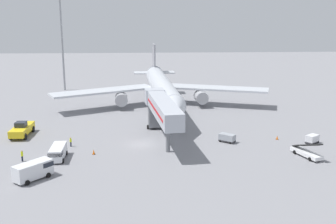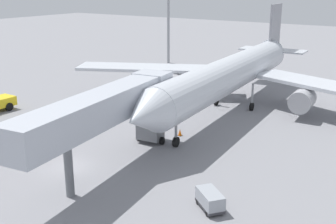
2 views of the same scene
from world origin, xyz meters
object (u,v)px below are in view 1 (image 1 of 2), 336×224
object	(u,v)px
baggage_cart_near_right	(312,139)
apron_light_mast	(60,16)
jet_bridge	(162,108)
belt_loader_truck	(306,152)
service_van_mid_right	(34,170)
ground_crew_worker_foreground	(71,142)
ground_crew_worker_midground	(22,155)
pushback_tug	(22,129)
safety_cone_alpha	(94,152)
service_van_near_center	(58,152)
baggage_cart_outer_left	(227,138)
safety_cone_bravo	(277,138)
safety_cone_charlie	(163,122)
airplane_at_gate	(162,87)

from	to	relation	value
baggage_cart_near_right	apron_light_mast	size ratio (longest dim) A/B	0.09
jet_bridge	apron_light_mast	world-z (taller)	apron_light_mast
belt_loader_truck	apron_light_mast	distance (m)	76.49
jet_bridge	service_van_mid_right	size ratio (longest dim) A/B	4.07
ground_crew_worker_foreground	ground_crew_worker_midground	world-z (taller)	ground_crew_worker_midground
apron_light_mast	pushback_tug	bearing A→B (deg)	-89.32
belt_loader_truck	ground_crew_worker_foreground	size ratio (longest dim) A/B	3.64
ground_crew_worker_foreground	baggage_cart_near_right	bearing A→B (deg)	-0.51
pushback_tug	safety_cone_alpha	bearing A→B (deg)	-37.09
service_van_near_center	baggage_cart_outer_left	size ratio (longest dim) A/B	1.86
baggage_cart_near_right	safety_cone_alpha	distance (m)	36.38
safety_cone_alpha	jet_bridge	bearing A→B (deg)	31.64
belt_loader_truck	baggage_cart_near_right	size ratio (longest dim) A/B	2.27
jet_bridge	safety_cone_bravo	bearing A→B (deg)	-1.73
ground_crew_worker_midground	safety_cone_alpha	world-z (taller)	ground_crew_worker_midground
pushback_tug	baggage_cart_outer_left	world-z (taller)	pushback_tug
jet_bridge	ground_crew_worker_foreground	distance (m)	16.09
baggage_cart_outer_left	apron_light_mast	distance (m)	64.12
jet_bridge	safety_cone_charlie	size ratio (longest dim) A/B	28.54
airplane_at_gate	baggage_cart_outer_left	world-z (taller)	airplane_at_gate
service_van_mid_right	pushback_tug	bearing A→B (deg)	109.89
pushback_tug	baggage_cart_near_right	size ratio (longest dim) A/B	2.82
airplane_at_gate	jet_bridge	size ratio (longest dim) A/B	2.33
service_van_mid_right	ground_crew_worker_midground	world-z (taller)	service_van_mid_right
belt_loader_truck	baggage_cart_outer_left	bearing A→B (deg)	143.96
safety_cone_alpha	safety_cone_bravo	size ratio (longest dim) A/B	1.06
airplane_at_gate	safety_cone_alpha	xyz separation A→B (m)	(-11.77, -30.33, -4.57)
ground_crew_worker_midground	belt_loader_truck	bearing A→B (deg)	-0.24
safety_cone_alpha	apron_light_mast	distance (m)	59.39
ground_crew_worker_midground	safety_cone_bravo	xyz separation A→B (m)	(41.23, 8.73, -0.59)
pushback_tug	safety_cone_alpha	world-z (taller)	pushback_tug
airplane_at_gate	safety_cone_charlie	xyz separation A→B (m)	(-0.29, -12.86, -4.56)
airplane_at_gate	safety_cone_bravo	distance (m)	31.27
belt_loader_truck	safety_cone_charlie	size ratio (longest dim) A/B	7.91
baggage_cart_outer_left	ground_crew_worker_foreground	bearing A→B (deg)	-177.70
safety_cone_bravo	safety_cone_alpha	bearing A→B (deg)	-168.87
service_van_near_center	ground_crew_worker_midground	distance (m)	5.18
baggage_cart_near_right	safety_cone_charlie	size ratio (longest dim) A/B	3.48
ground_crew_worker_foreground	safety_cone_alpha	size ratio (longest dim) A/B	2.22
pushback_tug	ground_crew_worker_foreground	world-z (taller)	pushback_tug
baggage_cart_outer_left	safety_cone_bravo	size ratio (longest dim) A/B	4.27
airplane_at_gate	belt_loader_truck	xyz separation A→B (m)	(21.02, -33.14, -4.19)
safety_cone_alpha	apron_light_mast	bearing A→B (deg)	104.99
service_van_mid_right	ground_crew_worker_midground	bearing A→B (deg)	117.32
safety_cone_charlie	apron_light_mast	distance (m)	49.06
apron_light_mast	airplane_at_gate	bearing A→B (deg)	-42.15
service_van_mid_right	apron_light_mast	distance (m)	66.75
pushback_tug	service_van_mid_right	world-z (taller)	pushback_tug
airplane_at_gate	jet_bridge	xyz separation A→B (m)	(-0.89, -23.62, 0.80)
belt_loader_truck	service_van_mid_right	xyz separation A→B (m)	(-39.51, -6.66, 0.60)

